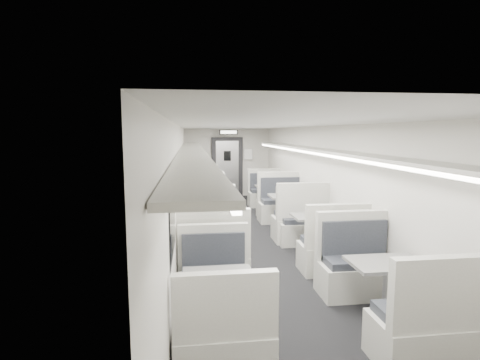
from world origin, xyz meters
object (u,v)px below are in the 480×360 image
object	(u,v)px
booth_right_c	(317,235)
vestibule_door	(227,167)
booth_right_d	(386,291)
booth_right_b	(290,212)
exit_sign	(228,132)
booth_left_c	(209,243)
booth_left_b	(204,215)
booth_left_d	(218,301)
passenger	(203,188)
booth_right_a	(271,198)
booth_left_a	(201,196)

from	to	relation	value
booth_right_c	vestibule_door	size ratio (longest dim) A/B	1.03
booth_right_c	booth_right_d	size ratio (longest dim) A/B	1.00
booth_right_b	booth_right_c	xyz separation A→B (m)	(0.00, -1.86, -0.03)
exit_sign	booth_left_c	bearing A→B (deg)	-98.80
booth_right_c	vestibule_door	bearing A→B (deg)	98.50
booth_left_c	booth_right_c	size ratio (longest dim) A/B	1.02
booth_left_b	exit_sign	xyz separation A→B (m)	(1.00, 4.31, 1.86)
booth_left_d	exit_sign	xyz separation A→B (m)	(1.00, 8.61, 1.93)
passenger	booth_right_a	bearing A→B (deg)	0.94
booth_left_d	booth_right_c	size ratio (longest dim) A/B	0.89
booth_left_b	booth_right_d	bearing A→B (deg)	-65.44
booth_left_a	booth_left_d	distance (m)	6.81
vestibule_door	booth_right_d	bearing A→B (deg)	-83.78
booth_left_d	passenger	bearing A→B (deg)	89.48
booth_right_a	passenger	distance (m)	1.97
booth_right_a	passenger	xyz separation A→B (m)	(-1.94, 0.09, 0.32)
booth_left_b	passenger	bearing A→B (deg)	88.44
booth_left_c	booth_right_b	distance (m)	2.92
vestibule_door	booth_right_c	bearing A→B (deg)	-81.50
booth_right_b	exit_sign	xyz separation A→B (m)	(-1.00, 4.34, 1.86)
booth_left_d	booth_right_b	distance (m)	4.71
booth_left_a	booth_left_b	world-z (taller)	booth_left_a
booth_right_a	booth_right_b	bearing A→B (deg)	-90.00
booth_left_b	booth_right_c	world-z (taller)	booth_left_b
booth_left_c	vestibule_door	size ratio (longest dim) A/B	1.06
booth_right_b	booth_left_b	bearing A→B (deg)	179.33
booth_left_d	passenger	world-z (taller)	passenger
booth_left_b	passenger	size ratio (longest dim) A/B	1.66
booth_left_b	booth_left_c	distance (m)	2.14
booth_left_b	exit_sign	size ratio (longest dim) A/B	3.76
booth_left_a	booth_left_d	xyz separation A→B (m)	(0.00, -6.81, -0.07)
exit_sign	booth_right_a	bearing A→B (deg)	-65.95
booth_left_d	booth_left_b	bearing A→B (deg)	90.00
booth_left_a	booth_left_b	bearing A→B (deg)	-90.00
booth_left_d	vestibule_door	size ratio (longest dim) A/B	0.92
booth_right_c	exit_sign	xyz separation A→B (m)	(-1.00, 6.20, 1.89)
booth_left_a	booth_right_c	bearing A→B (deg)	-65.60
passenger	booth_right_c	bearing A→B (deg)	-60.72
booth_left_c	passenger	distance (m)	4.32
exit_sign	vestibule_door	bearing A→B (deg)	90.00
booth_left_b	booth_right_a	size ratio (longest dim) A/B	1.09
booth_left_a	booth_left_c	bearing A→B (deg)	-90.00
booth_left_c	booth_right_c	bearing A→B (deg)	7.37
booth_left_c	booth_right_d	world-z (taller)	booth_left_c
booth_right_a	booth_right_b	distance (m)	2.10
booth_right_d	booth_right_c	bearing A→B (deg)	90.00
booth_left_b	booth_right_a	world-z (taller)	booth_left_b
booth_left_c	booth_right_d	distance (m)	3.00
booth_left_c	booth_right_a	xyz separation A→B (m)	(2.00, 4.22, -0.01)
booth_left_a	booth_left_b	distance (m)	2.52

